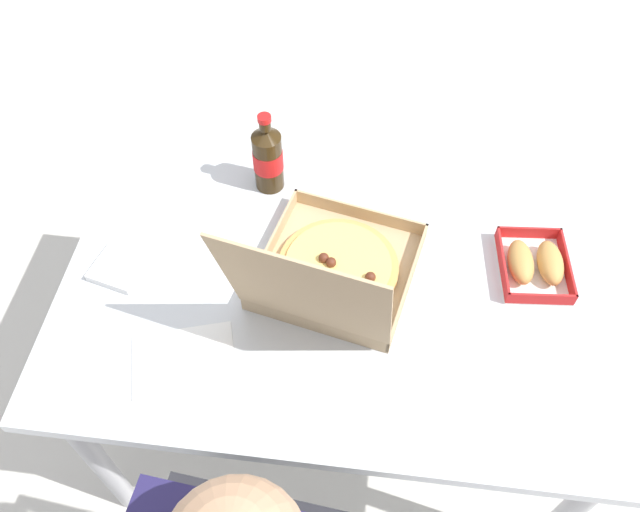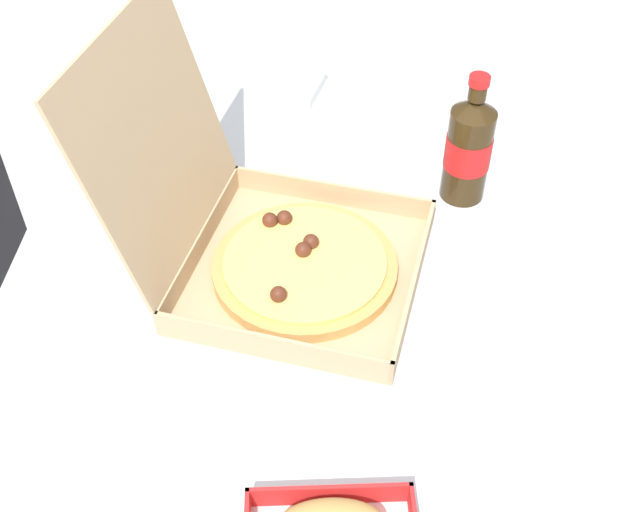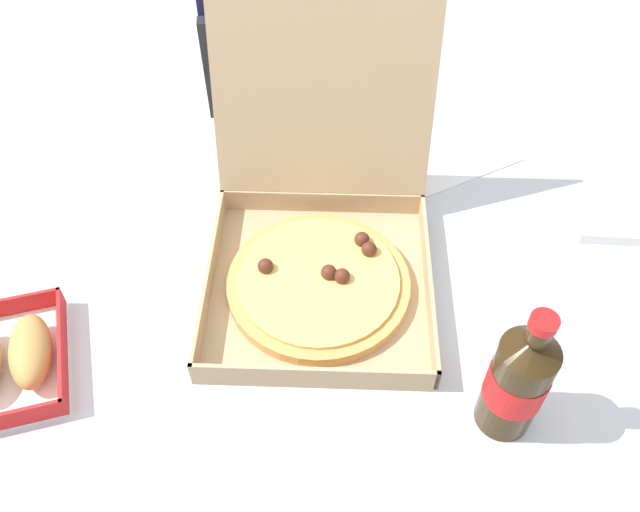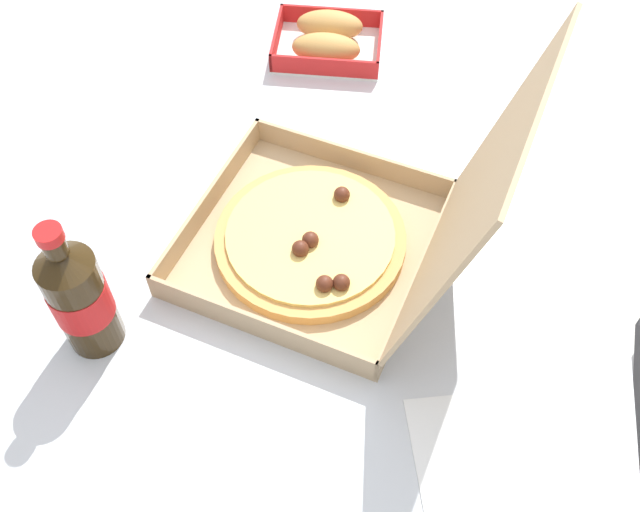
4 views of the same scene
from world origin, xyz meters
The scene contains 6 objects.
ground_plane centered at (0.00, 0.00, 0.00)m, with size 10.00×10.00×0.00m, color beige.
dining_table centered at (0.00, 0.00, 0.63)m, with size 1.27×0.87×0.70m.
pizza_box_open centered at (0.02, 0.03, 0.75)m, with size 0.42×0.48×0.37m.
bread_side_box centered at (-0.43, -0.07, 0.73)m, with size 0.16×0.20×0.06m.
cola_bottle centered at (0.21, -0.26, 0.80)m, with size 0.07×0.07×0.22m.
paper_menu centered at (0.31, 0.25, 0.70)m, with size 0.21×0.15×0.00m, color white.
Camera 4 is at (0.63, 0.12, 1.54)m, focal length 40.64 mm.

